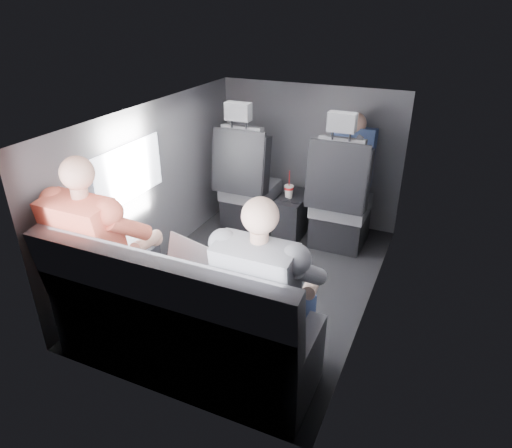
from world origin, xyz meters
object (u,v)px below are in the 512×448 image
at_px(laptop_white, 116,241).
at_px(passenger_rear_right, 267,295).
at_px(soda_cup, 289,191).
at_px(passenger_front_right, 352,161).
at_px(laptop_silver, 198,262).
at_px(passenger_rear_left, 104,250).
at_px(rear_bench, 181,328).
at_px(front_seat_right, 340,206).
at_px(laptop_black, 273,279).
at_px(front_seat_left, 248,190).
at_px(center_console, 293,215).

relative_size(laptop_white, passenger_rear_right, 0.32).
distance_m(soda_cup, passenger_front_right, 0.63).
relative_size(laptop_silver, passenger_rear_left, 0.30).
bearing_deg(passenger_rear_left, laptop_silver, 13.04).
distance_m(rear_bench, passenger_front_right, 2.25).
bearing_deg(passenger_rear_left, rear_bench, -9.04).
relative_size(front_seat_right, rear_bench, 0.79).
height_order(laptop_white, laptop_black, laptop_white).
relative_size(laptop_white, passenger_rear_left, 0.30).
bearing_deg(passenger_front_right, passenger_rear_right, -88.75).
bearing_deg(laptop_white, passenger_rear_right, -7.42).
xyz_separation_m(soda_cup, laptop_black, (0.51, -1.64, 0.17)).
distance_m(rear_bench, soda_cup, 1.90).
height_order(front_seat_left, laptop_black, front_seat_left).
height_order(soda_cup, passenger_rear_right, passenger_rear_right).
bearing_deg(passenger_front_right, soda_cup, -151.34).
bearing_deg(passenger_rear_left, passenger_front_right, 62.90).
xyz_separation_m(front_seat_right, soda_cup, (-0.48, -0.01, 0.07)).
bearing_deg(passenger_rear_right, front_seat_left, 118.00).
height_order(center_console, laptop_black, laptop_black).
bearing_deg(center_console, passenger_rear_left, -107.75).
bearing_deg(passenger_rear_left, front_seat_right, 60.05).
relative_size(laptop_white, passenger_front_right, 0.53).
relative_size(center_console, passenger_front_right, 0.65).
height_order(front_seat_left, center_console, front_seat_left).
xyz_separation_m(passenger_rear_left, passenger_rear_right, (1.10, 0.00, -0.02)).
relative_size(soda_cup, passenger_rear_left, 0.20).
xyz_separation_m(center_console, passenger_rear_right, (0.51, -1.85, 0.43)).
distance_m(front_seat_left, laptop_black, 1.91).
xyz_separation_m(laptop_white, laptop_silver, (0.63, -0.01, -0.00)).
bearing_deg(front_seat_right, center_console, 174.93).
bearing_deg(soda_cup, laptop_black, -72.79).
relative_size(laptop_black, passenger_front_right, 0.50).
height_order(center_console, passenger_front_right, passenger_front_right).
distance_m(front_seat_left, center_console, 0.49).
height_order(front_seat_left, laptop_silver, front_seat_left).
bearing_deg(front_seat_right, laptop_black, -88.94).
bearing_deg(rear_bench, center_console, 90.00).
height_order(front_seat_left, passenger_front_right, front_seat_left).
relative_size(front_seat_right, passenger_front_right, 1.71).
bearing_deg(laptop_black, center_console, 105.83).
bearing_deg(laptop_silver, passenger_rear_left, -166.96).
xyz_separation_m(laptop_black, passenger_rear_left, (-1.07, -0.15, 0.02)).
bearing_deg(soda_cup, front_seat_right, 1.46).
height_order(passenger_rear_left, passenger_front_right, passenger_rear_left).
relative_size(passenger_rear_left, passenger_rear_right, 1.04).
xyz_separation_m(front_seat_left, passenger_rear_right, (0.96, -1.81, 0.23)).
bearing_deg(center_console, front_seat_right, -5.07).
relative_size(laptop_black, passenger_rear_left, 0.29).
height_order(rear_bench, soda_cup, rear_bench).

